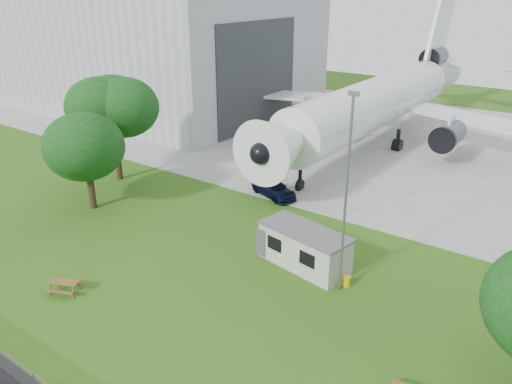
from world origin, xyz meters
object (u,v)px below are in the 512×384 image
Objects in this scene: airliner at (381,99)px; site_cabin at (305,248)px; hangar at (155,41)px; picnic_west at (66,292)px.

site_cabin is at bearing -76.15° from airliner.
hangar is 0.90× the size of airliner.
hangar is 52.41m from picnic_west.
site_cabin is (43.00, -28.63, -8.09)m from hangar.
hangar reaches higher than picnic_west.
picnic_west is at bearing -132.40° from site_cabin.
hangar is 6.20× the size of site_cabin.
site_cabin is 15.12m from picnic_west.
airliner is at bearing -0.22° from hangar.
hangar reaches higher than site_cabin.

